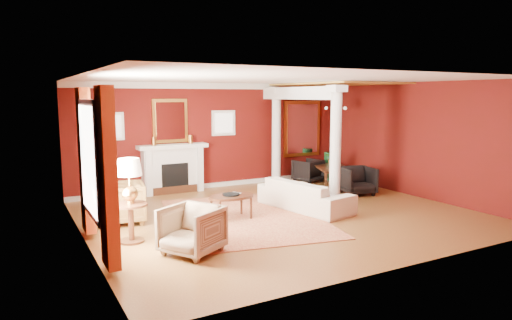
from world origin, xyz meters
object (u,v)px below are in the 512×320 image
sofa (305,190)px  armchair_stripe (192,228)px  coffee_table (231,197)px  dining_table (333,171)px  armchair_leopard (121,201)px  side_table (130,186)px

sofa → armchair_stripe: bearing=104.2°
sofa → armchair_stripe: size_ratio=2.64×
coffee_table → dining_table: bearing=24.1°
sofa → coffee_table: (-1.83, 0.05, 0.01)m
coffee_table → armchair_stripe: bearing=-132.6°
sofa → dining_table: (2.27, 1.88, -0.01)m
armchair_leopard → coffee_table: bearing=77.7°
sofa → side_table: bearing=85.8°
armchair_stripe → side_table: (-0.72, 1.07, 0.57)m
side_table → dining_table: (6.29, 2.36, -0.57)m
armchair_stripe → sofa: bearing=84.3°
armchair_stripe → dining_table: 6.54m
armchair_leopard → dining_table: (6.17, 1.03, -0.02)m
armchair_stripe → coffee_table: armchair_stripe is taller
armchair_stripe → dining_table: size_ratio=0.56×
armchair_leopard → dining_table: 6.26m
side_table → sofa: bearing=6.8°
sofa → armchair_leopard: armchair_leopard is taller
sofa → armchair_stripe: (-3.30, -1.55, -0.01)m
sofa → dining_table: sofa is taller
sofa → coffee_table: 1.83m
sofa → armchair_leopard: 3.99m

